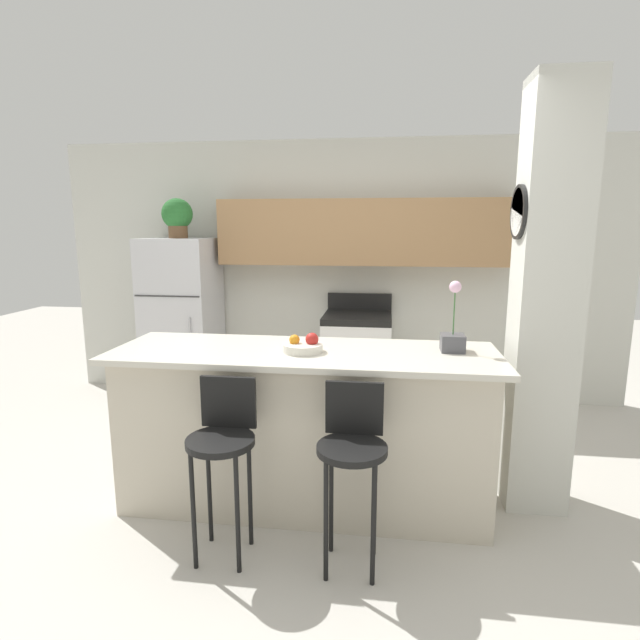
{
  "coord_description": "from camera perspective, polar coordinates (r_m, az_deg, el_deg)",
  "views": [
    {
      "loc": [
        0.48,
        -2.87,
        1.72
      ],
      "look_at": [
        0.0,
        0.73,
        1.04
      ],
      "focal_mm": 28.0,
      "sensor_mm": 36.0,
      "label": 1
    }
  ],
  "objects": [
    {
      "name": "orchid_vase",
      "position": [
        3.06,
        14.96,
        -1.6
      ],
      "size": [
        0.14,
        0.14,
        0.42
      ],
      "color": "#4C4C51",
      "rests_on": "counter_bar"
    },
    {
      "name": "bar_stool_right",
      "position": [
        2.58,
        3.73,
        -14.58
      ],
      "size": [
        0.35,
        0.35,
        0.94
      ],
      "color": "black",
      "rests_on": "ground_plane"
    },
    {
      "name": "counter_bar",
      "position": [
        3.16,
        -1.81,
        -12.14
      ],
      "size": [
        2.32,
        0.76,
        0.99
      ],
      "color": "beige",
      "rests_on": "ground_plane"
    },
    {
      "name": "fruit_bowl",
      "position": [
        2.96,
        -1.88,
        -3.0
      ],
      "size": [
        0.24,
        0.24,
        0.11
      ],
      "color": "silver",
      "rests_on": "counter_bar"
    },
    {
      "name": "stove_range",
      "position": [
        4.8,
        4.25,
        -4.63
      ],
      "size": [
        0.63,
        0.64,
        1.07
      ],
      "color": "white",
      "rests_on": "ground_plane"
    },
    {
      "name": "refrigerator",
      "position": [
        5.1,
        -15.42,
        -0.1
      ],
      "size": [
        0.65,
        0.67,
        1.61
      ],
      "color": "silver",
      "rests_on": "ground_plane"
    },
    {
      "name": "bar_stool_left",
      "position": [
        2.7,
        -11.04,
        -13.54
      ],
      "size": [
        0.35,
        0.35,
        0.94
      ],
      "color": "black",
      "rests_on": "ground_plane"
    },
    {
      "name": "wall_back",
      "position": [
        4.93,
        3.25,
        7.23
      ],
      "size": [
        5.6,
        0.38,
        2.55
      ],
      "color": "silver",
      "rests_on": "ground_plane"
    },
    {
      "name": "pillar_right",
      "position": [
        3.23,
        24.38,
        1.82
      ],
      "size": [
        0.38,
        0.32,
        2.55
      ],
      "color": "silver",
      "rests_on": "ground_plane"
    },
    {
      "name": "potted_plant_on_fridge",
      "position": [
        5.02,
        -15.99,
        11.33
      ],
      "size": [
        0.29,
        0.29,
        0.37
      ],
      "color": "brown",
      "rests_on": "refrigerator"
    },
    {
      "name": "ground_plane",
      "position": [
        3.38,
        -1.75,
        -19.96
      ],
      "size": [
        14.0,
        14.0,
        0.0
      ],
      "primitive_type": "plane",
      "color": "beige"
    }
  ]
}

